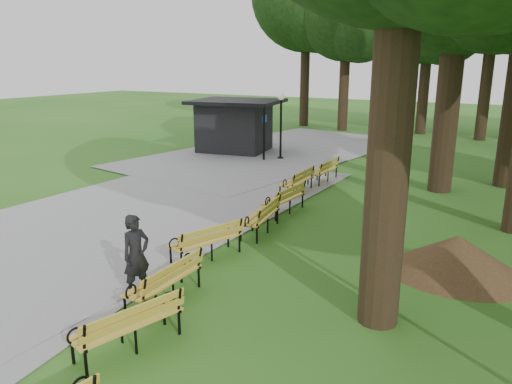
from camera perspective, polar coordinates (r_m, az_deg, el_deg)
The scene contains 13 objects.
ground at distance 10.86m, azimuth -8.74°, elevation -9.31°, with size 100.00×100.00×0.00m, color #2B651C.
path at distance 15.45m, azimuth -13.74°, elevation -2.02°, with size 12.00×38.00×0.06m, color gray.
person at distance 9.80m, azimuth -13.79°, elevation -7.18°, with size 0.59×0.39×1.63m, color black.
kiosk at distance 24.77m, azimuth -2.53°, elevation 7.73°, with size 4.17×3.62×2.61m, color black, non-canonical shape.
lamp_post at distance 22.63m, azimuth 2.93°, elevation 9.32°, with size 0.32×0.32×3.05m.
dirt_mound at distance 11.35m, azimuth 22.38°, elevation -6.82°, with size 2.49×2.49×0.88m, color #47301C.
bench_1 at distance 8.24m, azimuth -14.73°, elevation -14.60°, with size 1.90×0.64×0.88m, color gold, non-canonical shape.
bench_2 at distance 9.54m, azimuth -10.72°, elevation -10.06°, with size 1.90×0.64×0.88m, color gold, non-canonical shape.
bench_3 at distance 11.40m, azimuth -5.86°, elevation -5.63°, with size 1.90×0.64×0.88m, color gold, non-canonical shape.
bench_4 at distance 13.03m, azimuth 0.47°, elevation -2.87°, with size 1.90×0.64×0.88m, color gold, non-canonical shape.
bench_5 at distance 14.71m, azimuth 3.22°, elevation -0.79°, with size 1.90×0.64×0.88m, color gold, non-canonical shape.
bench_6 at distance 16.87m, azimuth 4.72°, elevation 1.24°, with size 1.90×0.64×0.88m, color gold, non-canonical shape.
bench_7 at distance 18.66m, azimuth 7.79°, elevation 2.49°, with size 1.90×0.64×0.88m, color gold, non-canonical shape.
Camera 1 is at (6.18, -7.75, 4.45)m, focal length 34.31 mm.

